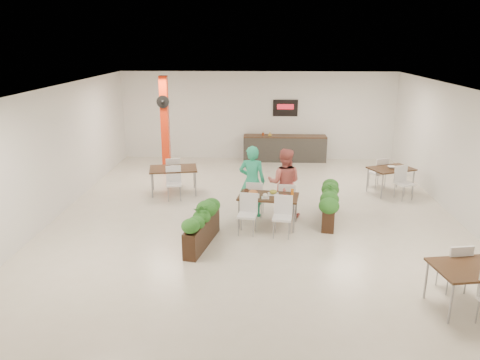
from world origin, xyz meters
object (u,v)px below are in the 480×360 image
Objects in this scene: diner_man at (252,181)px; side_table_a at (173,172)px; service_counter at (285,148)px; diner_woman at (284,183)px; side_table_c at (475,273)px; main_table at (268,200)px; planter_left at (202,223)px; side_table_b at (391,172)px; planter_right at (329,202)px; red_column at (165,125)px.

diner_man reaches higher than side_table_a.
diner_woman is at bearing -92.96° from service_counter.
main_table is at bearing 124.01° from side_table_c.
side_table_c is (4.76, -2.30, 0.14)m from planter_left.
diner_man is 1.04× the size of diner_woman.
diner_man reaches higher than side_table_b.
side_table_c is at bearing -64.85° from planter_right.
main_table is 1.00× the size of planter_left.
diner_woman is (0.41, 0.65, 0.24)m from main_table.
planter_right is (1.51, 0.38, -0.15)m from main_table.
planter_right is 4.65m from side_table_a.
service_counter reaches higher than side_table_b.
diner_man reaches higher than side_table_c.
diner_man is (-1.09, -5.65, 0.41)m from service_counter.
main_table is 4.81m from side_table_c.
side_table_a is at bearing 109.52° from planter_left.
side_table_a is (-2.30, 1.72, -0.26)m from diner_man.
side_table_b is at bearing -139.34° from diner_woman.
planter_left is (-1.84, -1.83, -0.38)m from diner_woman.
side_table_c is (3.72, -4.13, -0.27)m from diner_man.
diner_man is at bearing 60.33° from planter_left.
planter_left is 5.29m from side_table_c.
planter_right is at bearing -156.05° from side_table_b.
service_counter is at bearing -84.46° from diner_woman.
red_column is at bearing 108.35° from planter_left.
side_table_a is at bearing -130.76° from service_counter.
diner_woman is (0.80, 0.00, -0.03)m from diner_man.
planter_left is at bearing -81.54° from side_table_a.
diner_woman is (-0.29, -5.65, 0.38)m from service_counter.
side_table_b is (5.02, 3.82, 0.13)m from planter_left.
side_table_a is (-3.39, -3.94, 0.15)m from service_counter.
side_table_a is (-3.10, 1.72, -0.23)m from diner_woman.
side_table_a is 1.00× the size of side_table_c.
red_column is at bearing -44.01° from diner_man.
service_counter is at bearing 83.64° from main_table.
diner_man is 5.56m from side_table_c.
planter_left reaches higher than side_table_c.
main_table and side_table_b have the same top height.
main_table and side_table_c have the same top height.
service_counter reaches higher than main_table.
diner_woman is 5.06m from side_table_c.
red_column is 1.83× the size of diner_woman.
diner_woman is 0.98× the size of planter_left.
side_table_b is 0.99× the size of side_table_c.
main_table is 1.02× the size of diner_woman.
planter_right is at bearing -40.17° from red_column.
diner_woman is 2.62m from planter_left.
diner_man is 1.08× the size of side_table_a.
diner_woman reaches higher than side_table_a.
diner_woman is 3.76m from side_table_b.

